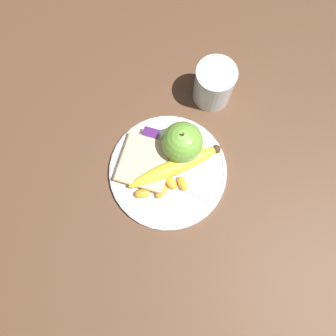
% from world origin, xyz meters
% --- Properties ---
extents(ground_plane, '(3.00, 3.00, 0.00)m').
position_xyz_m(ground_plane, '(0.00, 0.00, 0.00)').
color(ground_plane, brown).
extents(plate, '(0.23, 0.23, 0.01)m').
position_xyz_m(plate, '(0.00, 0.00, 0.01)').
color(plate, white).
rests_on(plate, ground_plane).
extents(juice_glass, '(0.08, 0.08, 0.09)m').
position_xyz_m(juice_glass, '(0.19, -0.04, 0.04)').
color(juice_glass, silver).
rests_on(juice_glass, ground_plane).
extents(apple, '(0.08, 0.08, 0.09)m').
position_xyz_m(apple, '(0.05, -0.01, 0.05)').
color(apple, '#72B23D').
rests_on(apple, plate).
extents(banana, '(0.15, 0.17, 0.03)m').
position_xyz_m(banana, '(0.01, -0.01, 0.03)').
color(banana, yellow).
rests_on(banana, plate).
extents(bread_slice, '(0.10, 0.10, 0.02)m').
position_xyz_m(bread_slice, '(-0.00, 0.05, 0.02)').
color(bread_slice, '#AB8751').
rests_on(bread_slice, plate).
extents(fork, '(0.05, 0.16, 0.00)m').
position_xyz_m(fork, '(-0.02, -0.00, 0.01)').
color(fork, '#B2B2B7').
rests_on(fork, plate).
extents(jam_packet, '(0.04, 0.03, 0.02)m').
position_xyz_m(jam_packet, '(0.05, 0.05, 0.02)').
color(jam_packet, silver).
rests_on(jam_packet, plate).
extents(orange_segment_0, '(0.03, 0.04, 0.02)m').
position_xyz_m(orange_segment_0, '(-0.06, 0.03, 0.02)').
color(orange_segment_0, '#F9A32D').
rests_on(orange_segment_0, plate).
extents(orange_segment_1, '(0.03, 0.03, 0.02)m').
position_xyz_m(orange_segment_1, '(-0.02, -0.03, 0.02)').
color(orange_segment_1, '#F9A32D').
rests_on(orange_segment_1, plate).
extents(orange_segment_2, '(0.03, 0.03, 0.02)m').
position_xyz_m(orange_segment_2, '(-0.02, -0.01, 0.02)').
color(orange_segment_2, '#F9A32D').
rests_on(orange_segment_2, plate).
extents(orange_segment_3, '(0.03, 0.03, 0.02)m').
position_xyz_m(orange_segment_3, '(-0.04, 0.01, 0.02)').
color(orange_segment_3, '#F9A32D').
rests_on(orange_segment_3, plate).
extents(orange_segment_4, '(0.03, 0.03, 0.02)m').
position_xyz_m(orange_segment_4, '(-0.05, 0.00, 0.02)').
color(orange_segment_4, '#F9A32D').
rests_on(orange_segment_4, plate).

